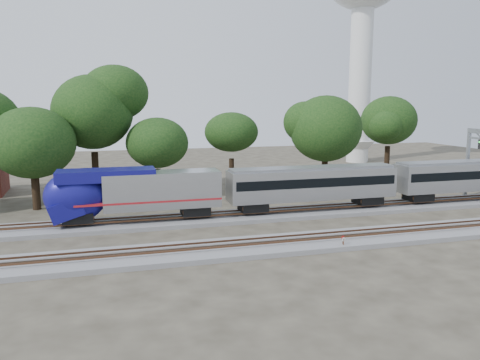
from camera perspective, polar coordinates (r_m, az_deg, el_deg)
The scene contains 14 objects.
ground at distance 41.10m, azimuth -0.94°, elevation -6.89°, with size 160.00×160.00×0.00m, color #383328.
track_far at distance 46.68m, azimuth -2.81°, elevation -4.65°, with size 160.00×5.00×0.73m.
track_near at distance 37.35m, azimuth 0.62°, elevation -8.24°, with size 160.00×5.00×0.73m.
train at distance 59.96m, azimuth 26.13°, elevation 0.54°, with size 93.39×3.22×4.75m.
switch_stand_red at distance 38.36m, azimuth 12.43°, elevation -7.21°, with size 0.33×0.17×1.10m.
switch_stand_white at distance 38.21m, azimuth 12.52°, elevation -7.37°, with size 0.32×0.08×1.01m.
switch_lever at distance 37.57m, azimuth 8.92°, elevation -8.34°, with size 0.50×0.30×0.30m, color #512D19.
water_tower at distance 96.47m, azimuth 14.80°, elevation 20.45°, with size 14.87×14.87×41.17m.
tree_2 at distance 54.78m, azimuth -23.97°, elevation 4.15°, with size 7.42×7.42×10.46m.
tree_3 at distance 59.12m, azimuth -17.53°, elevation 7.88°, with size 10.58×10.58×14.92m.
tree_4 at distance 56.78m, azimuth -10.04°, elevation 4.45°, with size 6.91×6.91×9.74m.
tree_5 at distance 62.29m, azimuth -1.06°, elevation 5.84°, with size 7.81×7.81×11.01m.
tree_6 at distance 62.28m, azimuth 10.42°, elevation 6.15°, with size 8.32×8.32×11.72m.
tree_7 at distance 77.78m, azimuth 17.69°, elevation 6.92°, with size 8.92×8.92×12.58m.
Camera 1 is at (-9.91, -38.19, 11.53)m, focal length 35.00 mm.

